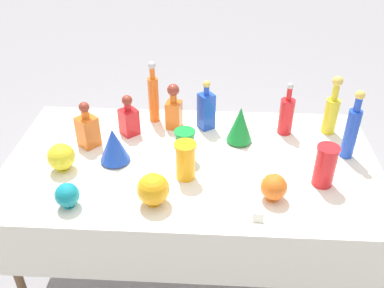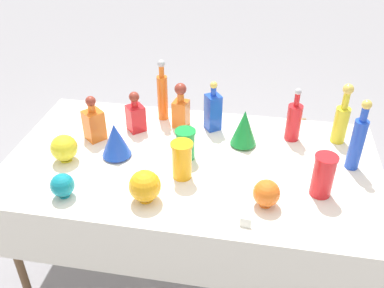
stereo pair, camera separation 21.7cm
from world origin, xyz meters
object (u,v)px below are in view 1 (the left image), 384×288
tall_bottle_2 (154,96)px  cardboard_box_behind_left (264,148)px  round_bowl_1 (67,195)px  square_decanter_2 (174,109)px  round_bowl_2 (61,157)px  tall_bottle_3 (332,110)px  slender_vase_2 (185,160)px  fluted_vase_0 (114,145)px  tall_bottle_1 (352,130)px  round_bowl_0 (153,189)px  square_decanter_1 (87,129)px  slender_vase_1 (325,165)px  round_bowl_3 (274,187)px  square_decanter_0 (206,109)px  fluted_vase_1 (240,124)px  square_decanter_3 (129,118)px  tall_bottle_0 (286,115)px  slender_vase_0 (185,144)px

tall_bottle_2 → cardboard_box_behind_left: (0.75, 0.56, -0.73)m
round_bowl_1 → square_decanter_2: bearing=59.8°
square_decanter_2 → round_bowl_2: (-0.52, -0.44, -0.04)m
tall_bottle_3 → round_bowl_1: (-1.30, -0.70, -0.08)m
slender_vase_2 → fluted_vase_0: slender_vase_2 is taller
tall_bottle_1 → slender_vase_2: size_ratio=1.96×
cardboard_box_behind_left → tall_bottle_1: bearing=-70.9°
square_decanter_2 → round_bowl_0: square_decanter_2 is taller
tall_bottle_2 → square_decanter_1: size_ratio=1.42×
slender_vase_1 → cardboard_box_behind_left: 1.32m
slender_vase_2 → round_bowl_3: 0.44m
square_decanter_1 → square_decanter_0: bearing=19.2°
fluted_vase_1 → square_decanter_2: bearing=160.2°
tall_bottle_3 → cardboard_box_behind_left: (-0.26, 0.64, -0.71)m
square_decanter_2 → fluted_vase_1: (0.37, -0.13, -0.01)m
square_decanter_3 → round_bowl_1: 0.65m
tall_bottle_1 → fluted_vase_1: size_ratio=1.81×
tall_bottle_0 → round_bowl_1: size_ratio=2.60×
square_decanter_2 → round_bowl_0: size_ratio=1.76×
slender_vase_0 → round_bowl_0: slender_vase_0 is taller
square_decanter_1 → square_decanter_3: 0.24m
round_bowl_0 → tall_bottle_1: bearing=23.9°
square_decanter_1 → cardboard_box_behind_left: square_decanter_1 is taller
tall_bottle_0 → tall_bottle_1: (0.30, -0.22, 0.05)m
fluted_vase_0 → fluted_vase_1: fluted_vase_1 is taller
slender_vase_0 → tall_bottle_3: bearing=20.7°
tall_bottle_3 → round_bowl_2: 1.48m
tall_bottle_0 → tall_bottle_2: tall_bottle_2 is taller
tall_bottle_2 → square_decanter_2: size_ratio=1.36×
slender_vase_0 → slender_vase_1: (0.67, -0.18, 0.02)m
tall_bottle_3 → round_bowl_1: bearing=-151.5°
cardboard_box_behind_left → fluted_vase_0: bearing=-132.1°
square_decanter_2 → square_decanter_3: (-0.25, -0.09, -0.02)m
tall_bottle_1 → square_decanter_3: (-1.18, 0.16, -0.06)m
slender_vase_1 → round_bowl_3: 0.28m
tall_bottle_1 → round_bowl_1: size_ratio=3.21×
tall_bottle_2 → round_bowl_0: 0.75m
square_decanter_2 → round_bowl_0: (-0.03, -0.67, -0.04)m
tall_bottle_2 → fluted_vase_1: size_ratio=1.77×
tall_bottle_2 → slender_vase_0: 0.44m
tall_bottle_1 → square_decanter_0: size_ratio=1.28×
square_decanter_1 → fluted_vase_1: bearing=5.6°
tall_bottle_2 → tall_bottle_3: (1.01, -0.08, -0.02)m
tall_bottle_0 → slender_vase_2: size_ratio=1.60×
tall_bottle_2 → square_decanter_1: 0.43m
square_decanter_0 → slender_vase_0: 0.33m
slender_vase_0 → fluted_vase_0: fluted_vase_0 is taller
square_decanter_0 → fluted_vase_0: square_decanter_0 is taller
tall_bottle_1 → cardboard_box_behind_left: 1.18m
tall_bottle_1 → round_bowl_3: 0.57m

